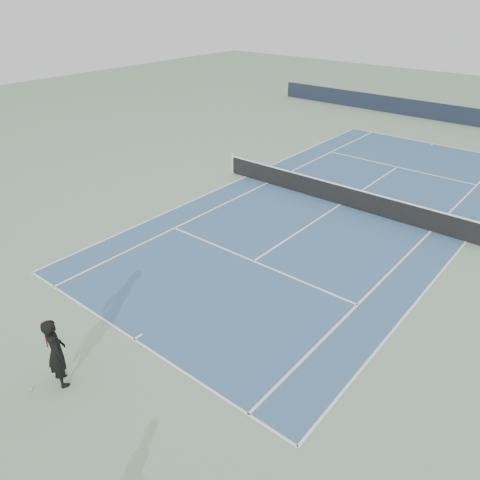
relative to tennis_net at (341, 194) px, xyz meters
The scene contains 6 objects.
ground 0.50m from the tennis_net, ahead, with size 80.00×80.00×0.00m, color gray.
court_surface 0.50m from the tennis_net, ahead, with size 10.97×23.77×0.01m, color #365981.
tennis_net is the anchor object (origin of this frame).
windscreen_far 17.89m from the tennis_net, 90.00° to the left, with size 30.00×0.25×1.20m, color black.
tennis_player 14.03m from the tennis_net, 90.55° to the right, with size 0.88×0.71×1.94m.
tennis_ball 14.70m from the tennis_net, 91.88° to the right, with size 0.07×0.07×0.07m, color #BCDD2D.
Camera 1 is at (8.77, -17.85, 8.80)m, focal length 35.00 mm.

